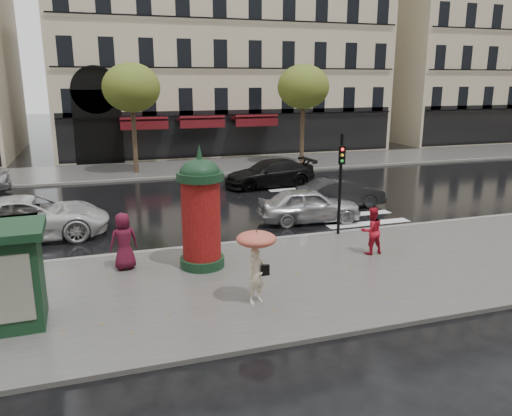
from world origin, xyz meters
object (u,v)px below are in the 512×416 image
object	(u,v)px
morris_column	(201,209)
car_darkgrey	(341,193)
woman_red	(371,231)
man_burgundy	(124,241)
car_silver	(309,205)
car_white	(29,218)
traffic_light	(341,174)
newsstand	(2,276)
woman_umbrella	(256,255)
car_black	(270,173)

from	to	relation	value
morris_column	car_darkgrey	world-z (taller)	morris_column
woman_red	car_darkgrey	bearing A→B (deg)	-110.78
man_burgundy	car_silver	distance (m)	8.24
man_burgundy	morris_column	xyz separation A→B (m)	(2.26, -0.50, 0.92)
car_darkgrey	car_white	bearing A→B (deg)	93.60
woman_red	car_white	bearing A→B (deg)	-29.00
car_silver	car_white	world-z (taller)	car_white
woman_red	traffic_light	size ratio (longest dim) A/B	0.42
morris_column	newsstand	bearing A→B (deg)	-155.29
woman_red	newsstand	xyz separation A→B (m)	(-10.55, -1.75, 0.44)
woman_umbrella	man_burgundy	distance (m)	4.62
woman_umbrella	woman_red	size ratio (longest dim) A/B	1.25
car_white	man_burgundy	bearing A→B (deg)	-147.03
traffic_light	car_silver	world-z (taller)	traffic_light
morris_column	car_black	xyz separation A→B (m)	(6.06, 10.98, -1.18)
woman_red	car_white	distance (m)	12.17
woman_umbrella	woman_red	world-z (taller)	woman_umbrella
newsstand	car_black	distance (m)	17.37
woman_red	man_burgundy	distance (m)	7.81
man_burgundy	car_darkgrey	distance (m)	11.19
morris_column	car_silver	distance (m)	6.65
woman_umbrella	car_white	size ratio (longest dim) A/B	0.35
woman_umbrella	traffic_light	bearing A→B (deg)	44.52
car_white	car_black	size ratio (longest dim) A/B	1.13
traffic_light	morris_column	bearing A→B (deg)	-163.27
traffic_light	newsstand	size ratio (longest dim) A/B	1.56
traffic_light	newsstand	xyz separation A→B (m)	(-10.53, -3.98, -1.03)
traffic_light	car_silver	xyz separation A→B (m)	(-0.20, 2.25, -1.65)
morris_column	car_black	world-z (taller)	morris_column
morris_column	car_silver	bearing A→B (deg)	36.52
car_silver	car_darkgrey	distance (m)	3.00
newsstand	car_silver	world-z (taller)	newsstand
man_burgundy	newsstand	xyz separation A→B (m)	(-2.82, -2.84, 0.35)
morris_column	traffic_light	xyz separation A→B (m)	(5.45, 1.64, 0.46)
woman_umbrella	traffic_light	size ratio (longest dim) A/B	0.52
woman_red	man_burgundy	bearing A→B (deg)	-9.74
woman_red	car_silver	xyz separation A→B (m)	(-0.22, 4.48, -0.19)
man_burgundy	car_black	size ratio (longest dim) A/B	0.35
car_silver	car_darkgrey	bearing A→B (deg)	-46.91
car_silver	car_black	world-z (taller)	car_black
car_darkgrey	woman_umbrella	bearing A→B (deg)	142.04
man_burgundy	car_black	world-z (taller)	man_burgundy
woman_red	car_white	size ratio (longest dim) A/B	0.28
woman_umbrella	car_white	distance (m)	10.05
man_burgundy	woman_red	bearing A→B (deg)	158.72
morris_column	car_white	size ratio (longest dim) A/B	0.66
man_burgundy	car_darkgrey	bearing A→B (deg)	-165.57
car_silver	morris_column	bearing A→B (deg)	132.57
woman_umbrella	car_black	world-z (taller)	woman_umbrella
traffic_light	car_white	bearing A→B (deg)	162.73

